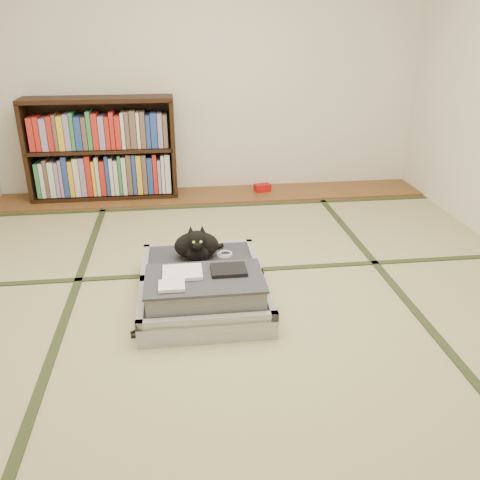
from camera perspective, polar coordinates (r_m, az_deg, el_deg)
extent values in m
plane|color=tan|center=(3.06, -0.11, -6.95)|extent=(4.50, 4.50, 0.00)
cube|color=brown|center=(4.88, -3.02, 5.07)|extent=(4.00, 0.50, 0.02)
cube|color=#AF0E0E|center=(4.95, 2.53, 5.89)|extent=(0.17, 0.12, 0.07)
plane|color=silver|center=(4.89, -3.57, 19.35)|extent=(4.00, 0.00, 4.00)
cube|color=#2D381E|center=(3.12, -18.85, -7.68)|extent=(0.05, 4.50, 0.01)
cube|color=#2D381E|center=(3.32, 17.37, -5.47)|extent=(0.05, 4.50, 0.01)
cube|color=#2D381E|center=(3.41, -0.94, -3.50)|extent=(4.00, 0.05, 0.01)
cube|color=#2D381E|center=(4.60, -2.73, 3.82)|extent=(4.00, 0.05, 0.01)
cube|color=black|center=(4.99, -22.66, 9.21)|extent=(0.04, 0.30, 0.85)
cube|color=black|center=(4.81, -7.49, 10.33)|extent=(0.04, 0.30, 0.85)
cube|color=black|center=(4.98, -14.70, 4.93)|extent=(1.33, 0.30, 0.04)
cube|color=black|center=(4.78, -15.80, 14.96)|extent=(1.33, 0.30, 0.04)
cube|color=black|center=(4.86, -15.23, 9.82)|extent=(1.27, 0.30, 0.03)
cube|color=black|center=(5.00, -15.03, 10.23)|extent=(1.33, 0.02, 0.85)
cube|color=gray|center=(4.90, -14.98, 7.29)|extent=(1.20, 0.21, 0.36)
cube|color=gray|center=(4.80, -15.50, 11.96)|extent=(1.20, 0.21, 0.32)
cube|color=#ABABB0|center=(2.87, -3.90, -7.79)|extent=(0.74, 0.49, 0.13)
cube|color=#302F37|center=(2.85, -3.92, -7.22)|extent=(0.66, 0.41, 0.10)
cube|color=#ABABB0|center=(2.64, -3.63, -9.05)|extent=(0.74, 0.04, 0.05)
cube|color=#ABABB0|center=(3.03, -4.20, -4.48)|extent=(0.74, 0.04, 0.05)
cube|color=#ABABB0|center=(2.84, -11.01, -6.94)|extent=(0.04, 0.49, 0.05)
cube|color=#ABABB0|center=(2.87, 3.06, -6.17)|extent=(0.04, 0.49, 0.05)
cube|color=#ABABB0|center=(3.30, -4.44, -3.38)|extent=(0.74, 0.49, 0.13)
cube|color=#302F37|center=(3.28, -4.46, -2.87)|extent=(0.66, 0.41, 0.10)
cube|color=#ABABB0|center=(3.07, -4.25, -4.14)|extent=(0.74, 0.04, 0.05)
cube|color=#ABABB0|center=(3.47, -4.68, -0.70)|extent=(0.74, 0.04, 0.05)
cube|color=#ABABB0|center=(3.27, -10.58, -2.61)|extent=(0.04, 0.49, 0.05)
cube|color=#ABABB0|center=(3.30, 1.58, -1.99)|extent=(0.04, 0.49, 0.05)
cylinder|color=black|center=(3.05, -4.23, -4.22)|extent=(0.66, 0.02, 0.02)
cube|color=gray|center=(2.81, -3.97, -5.65)|extent=(0.63, 0.38, 0.13)
cube|color=#36373E|center=(2.77, -4.01, -4.33)|extent=(0.65, 0.40, 0.01)
cube|color=white|center=(2.81, -6.49, -3.63)|extent=(0.22, 0.18, 0.02)
cube|color=black|center=(2.82, -1.29, -3.36)|extent=(0.20, 0.16, 0.02)
cube|color=white|center=(2.68, -7.68, -5.12)|extent=(0.14, 0.12, 0.02)
cube|color=white|center=(2.67, -8.29, -10.53)|extent=(0.06, 0.01, 0.04)
cube|color=white|center=(2.67, -5.71, -10.63)|extent=(0.05, 0.01, 0.03)
cube|color=orange|center=(2.69, 1.72, -9.94)|extent=(0.05, 0.01, 0.03)
cube|color=#197F33|center=(2.67, 0.25, -9.70)|extent=(0.04, 0.01, 0.03)
ellipsoid|color=black|center=(3.25, -4.90, -0.61)|extent=(0.28, 0.19, 0.18)
ellipsoid|color=black|center=(3.18, -4.82, -1.54)|extent=(0.14, 0.10, 0.10)
ellipsoid|color=black|center=(3.11, -4.86, 0.03)|extent=(0.12, 0.11, 0.12)
sphere|color=black|center=(3.08, -4.80, -0.66)|extent=(0.05, 0.05, 0.05)
cone|color=black|center=(3.11, -5.56, 1.14)|extent=(0.04, 0.05, 0.06)
cone|color=black|center=(3.11, -4.26, 1.20)|extent=(0.04, 0.05, 0.06)
sphere|color=#A5BF33|center=(3.06, -5.22, -0.25)|extent=(0.02, 0.02, 0.02)
sphere|color=#A5BF33|center=(3.06, -4.41, -0.21)|extent=(0.02, 0.02, 0.02)
cylinder|color=black|center=(3.36, -3.26, -0.90)|extent=(0.17, 0.10, 0.03)
torus|color=white|center=(3.31, -1.75, -1.66)|extent=(0.10, 0.10, 0.01)
torus|color=white|center=(3.30, -1.66, -1.50)|extent=(0.09, 0.09, 0.01)
cube|color=black|center=(2.82, -8.48, -10.02)|extent=(0.36, 0.09, 0.01)
cube|color=black|center=(2.87, -10.65, -9.52)|extent=(0.15, 0.12, 0.01)
cube|color=black|center=(2.86, -6.28, -9.33)|extent=(0.16, 0.11, 0.01)
cylinder|color=black|center=(2.92, -8.46, -8.67)|extent=(0.01, 0.06, 0.01)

